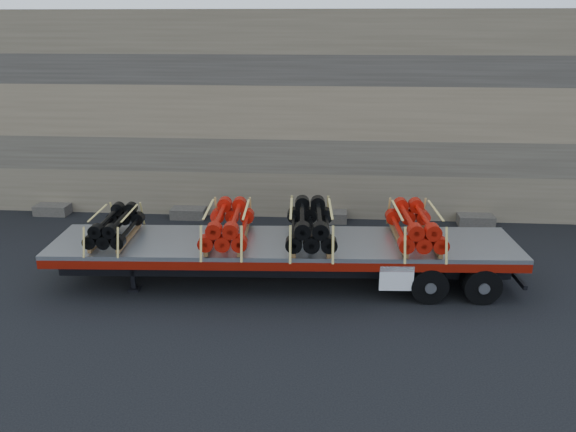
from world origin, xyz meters
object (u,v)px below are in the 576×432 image
bundle_front (115,227)px  bundle_midfront (228,226)px  trailer (284,262)px  bundle_midrear (311,225)px  bundle_rear (415,227)px

bundle_front → bundle_midfront: size_ratio=0.86×
trailer → bundle_midfront: bundle_midfront is taller
trailer → bundle_midrear: bundle_midrear is taller
bundle_midfront → bundle_rear: (4.80, 0.27, 0.00)m
bundle_rear → bundle_front: bearing=-180.0°
bundle_front → bundle_rear: size_ratio=0.85×
trailer → bundle_midfront: 1.77m
bundle_midfront → bundle_rear: bearing=0.0°
trailer → bundle_front: bundle_front is taller
trailer → bundle_midfront: size_ratio=5.11×
bundle_front → trailer: bearing=-0.0°
trailer → bundle_front: size_ratio=5.94×
bundle_front → bundle_midfront: bearing=-0.0°
trailer → bundle_rear: size_ratio=5.07×
trailer → bundle_midrear: 1.24m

